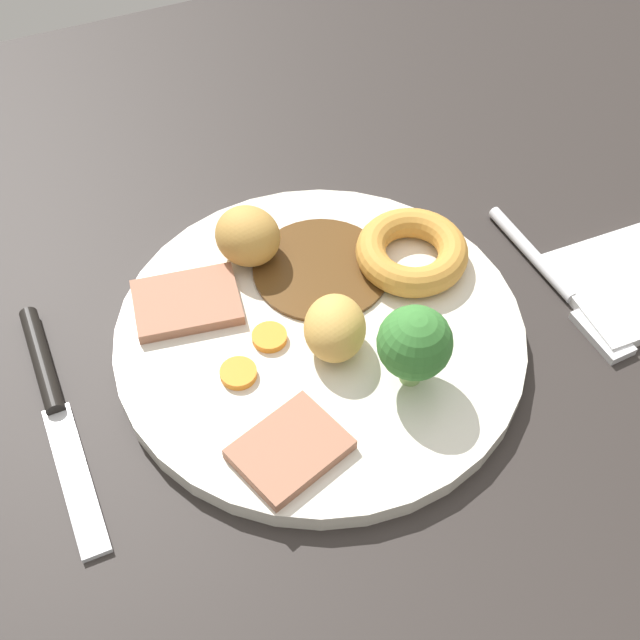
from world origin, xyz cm
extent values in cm
cube|color=#2B2623|center=(0.00, 0.00, 1.80)|extent=(120.00, 84.00, 3.60)
cylinder|color=silver|center=(3.67, 1.28, 4.30)|extent=(26.65, 26.65, 1.40)
cylinder|color=#563819|center=(1.57, -3.50, 5.15)|extent=(9.41, 9.41, 0.30)
cube|color=#9E664C|center=(10.99, -3.96, 5.40)|extent=(7.53, 5.93, 0.80)
cube|color=#9E664C|center=(8.79, 9.01, 5.40)|extent=(7.42, 6.56, 0.80)
torus|color=#C68938|center=(-4.42, -1.79, 6.03)|extent=(7.71, 7.71, 2.07)
ellipsoid|color=#BC8C42|center=(5.66, -6.64, 6.98)|extent=(5.88, 6.05, 3.96)
ellipsoid|color=tan|center=(3.33, 2.87, 6.86)|extent=(5.44, 5.83, 3.72)
cylinder|color=orange|center=(9.73, 2.67, 5.25)|extent=(2.31, 2.31, 0.51)
cylinder|color=orange|center=(6.96, 0.77, 5.25)|extent=(2.27, 2.27, 0.50)
cylinder|color=#8CB766|center=(-0.39, 6.94, 5.99)|extent=(1.34, 1.34, 1.97)
sphere|color=#387A33|center=(-0.39, 6.94, 8.57)|extent=(4.55, 4.55, 4.55)
cylinder|color=silver|center=(-13.22, -0.25, 4.05)|extent=(1.57, 9.54, 0.90)
cube|color=silver|center=(-13.80, 7.98, 3.90)|extent=(2.31, 4.63, 0.60)
cylinder|color=black|center=(20.87, -3.93, 4.20)|extent=(1.30, 8.51, 1.20)
cube|color=silver|center=(20.76, 5.07, 3.80)|extent=(1.82, 10.52, 0.40)
camera|label=1|loc=(16.99, 33.05, 48.59)|focal=48.21mm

